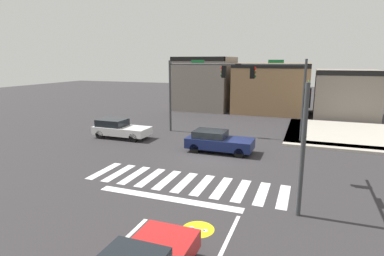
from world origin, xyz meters
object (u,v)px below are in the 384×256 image
at_px(traffic_signal_northwest, 193,82).
at_px(traffic_signal_northeast, 281,85).
at_px(car_navy, 218,141).
at_px(traffic_signal_southeast, 306,117).
at_px(car_white, 120,128).

bearing_deg(traffic_signal_northwest, traffic_signal_northeast, -3.62).
bearing_deg(car_navy, traffic_signal_southeast, -45.31).
distance_m(traffic_signal_northeast, traffic_signal_northwest, 7.10).
relative_size(traffic_signal_northeast, traffic_signal_northwest, 1.01).
relative_size(traffic_signal_northwest, car_white, 1.37).
xyz_separation_m(traffic_signal_southeast, car_white, (-13.76, 6.54, -2.89)).
bearing_deg(traffic_signal_northwest, car_navy, -53.17).
height_order(traffic_signal_southeast, car_navy, traffic_signal_southeast).
bearing_deg(car_white, traffic_signal_northeast, 15.34).
relative_size(car_navy, car_white, 0.99).
bearing_deg(traffic_signal_northeast, car_white, 15.34).
xyz_separation_m(traffic_signal_northeast, car_white, (-11.86, -3.25, -3.47)).
bearing_deg(car_navy, traffic_signal_northwest, 126.83).
xyz_separation_m(car_navy, car_white, (-8.35, 1.07, 0.01)).
height_order(traffic_signal_southeast, traffic_signal_northwest, traffic_signal_northwest).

